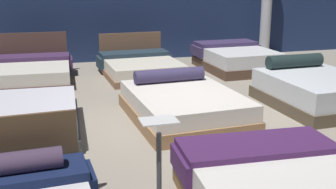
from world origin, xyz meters
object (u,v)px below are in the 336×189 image
(bed_7, at_px, (140,66))
(bed_8, at_px, (236,58))
(bed_5, at_px, (318,90))
(bed_3, at_px, (27,119))
(bed_6, at_px, (32,72))
(bed_4, at_px, (183,104))

(bed_7, bearing_deg, bed_8, -2.92)
(bed_5, bearing_deg, bed_3, 177.92)
(bed_5, relative_size, bed_7, 0.96)
(bed_3, xyz_separation_m, bed_6, (-0.04, 3.18, 0.01))
(bed_7, bearing_deg, bed_6, 176.03)
(bed_3, relative_size, bed_8, 0.97)
(bed_5, relative_size, bed_6, 0.99)
(bed_7, xyz_separation_m, bed_8, (2.34, -0.00, 0.06))
(bed_6, bearing_deg, bed_7, 0.78)
(bed_6, xyz_separation_m, bed_7, (2.34, -0.04, -0.01))
(bed_5, xyz_separation_m, bed_8, (-0.10, 3.12, -0.01))
(bed_6, height_order, bed_7, bed_6)
(bed_4, relative_size, bed_5, 1.12)
(bed_6, distance_m, bed_8, 4.67)
(bed_3, bearing_deg, bed_6, 92.74)
(bed_6, distance_m, bed_7, 2.34)
(bed_4, bearing_deg, bed_8, 50.16)
(bed_4, xyz_separation_m, bed_7, (-0.02, 3.13, -0.02))
(bed_4, height_order, bed_7, bed_7)
(bed_6, bearing_deg, bed_3, -87.45)
(bed_4, xyz_separation_m, bed_5, (2.41, 0.01, 0.05))
(bed_5, distance_m, bed_8, 3.12)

